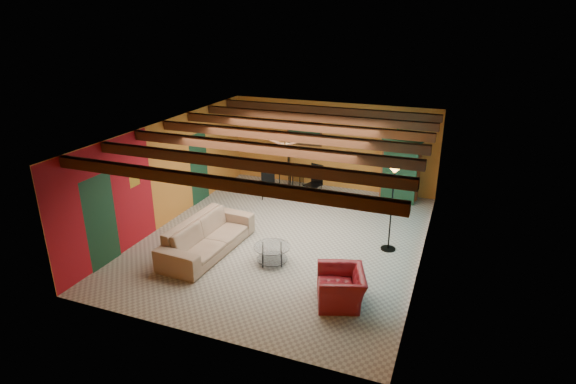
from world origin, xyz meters
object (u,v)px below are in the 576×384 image
at_px(dining_table, 291,177).
at_px(armoire, 400,170).
at_px(floor_lamp, 391,208).
at_px(vase, 291,157).
at_px(coffee_table, 272,254).
at_px(sofa, 208,236).
at_px(armchair, 341,287).
at_px(potted_plant, 404,132).

bearing_deg(dining_table, armoire, 14.11).
height_order(floor_lamp, vase, floor_lamp).
relative_size(coffee_table, vase, 4.38).
distance_m(armoire, vase, 3.25).
relative_size(armoire, vase, 9.56).
bearing_deg(vase, sofa, -96.53).
height_order(sofa, armchair, sofa).
bearing_deg(armchair, coffee_table, -136.32).
bearing_deg(armchair, floor_lamp, 149.34).
relative_size(sofa, potted_plant, 5.13).
height_order(armchair, floor_lamp, floor_lamp).
bearing_deg(sofa, vase, -3.47).
distance_m(dining_table, floor_lamp, 4.32).
xyz_separation_m(sofa, dining_table, (0.48, 4.19, 0.15)).
xyz_separation_m(armoire, floor_lamp, (0.28, -3.37, 0.17)).
height_order(sofa, floor_lamp, floor_lamp).
distance_m(coffee_table, armoire, 5.38).
relative_size(armchair, coffee_table, 1.24).
bearing_deg(dining_table, floor_lamp, -37.08).
bearing_deg(vase, floor_lamp, -37.08).
relative_size(armoire, floor_lamp, 0.84).
relative_size(coffee_table, potted_plant, 1.57).
xyz_separation_m(dining_table, potted_plant, (3.14, 0.79, 1.50)).
bearing_deg(dining_table, sofa, -96.53).
relative_size(dining_table, floor_lamp, 0.98).
distance_m(sofa, coffee_table, 1.61).
height_order(armchair, vase, vase).
xyz_separation_m(sofa, coffee_table, (1.59, 0.04, -0.18)).
bearing_deg(dining_table, armchair, -59.96).
height_order(sofa, vase, vase).
distance_m(sofa, dining_table, 4.22).
distance_m(dining_table, potted_plant, 3.57).
xyz_separation_m(sofa, armchair, (3.41, -0.87, -0.06)).
height_order(coffee_table, floor_lamp, floor_lamp).
height_order(coffee_table, dining_table, dining_table).
height_order(potted_plant, vase, potted_plant).
bearing_deg(potted_plant, floor_lamp, -85.25).
height_order(armchair, armoire, armoire).
xyz_separation_m(armchair, armoire, (0.21, 5.86, 0.56)).
height_order(sofa, dining_table, dining_table).
relative_size(potted_plant, vase, 2.80).
relative_size(dining_table, vase, 11.13).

